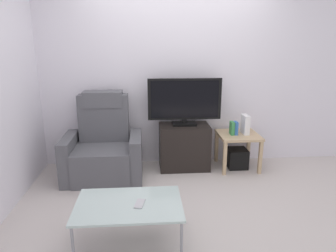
# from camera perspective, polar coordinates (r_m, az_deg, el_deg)

# --- Properties ---
(ground_plane) EXTENTS (6.40, 6.40, 0.00)m
(ground_plane) POSITION_cam_1_polar(r_m,az_deg,el_deg) (3.59, 3.27, -12.94)
(ground_plane) COLOR #BCB2AD
(wall_back) EXTENTS (6.40, 0.06, 2.60)m
(wall_back) POSITION_cam_1_polar(r_m,az_deg,el_deg) (4.30, 1.54, 10.03)
(wall_back) COLOR silver
(wall_back) RESTS_ON ground
(tv_stand) EXTENTS (0.67, 0.44, 0.61)m
(tv_stand) POSITION_cam_1_polar(r_m,az_deg,el_deg) (4.25, 3.01, -3.80)
(tv_stand) COLOR black
(tv_stand) RESTS_ON ground
(television) EXTENTS (0.98, 0.20, 0.63)m
(television) POSITION_cam_1_polar(r_m,az_deg,el_deg) (4.10, 3.10, 4.70)
(television) COLOR black
(television) RESTS_ON tv_stand
(recliner_armchair) EXTENTS (0.98, 0.78, 1.08)m
(recliner_armchair) POSITION_cam_1_polar(r_m,az_deg,el_deg) (4.06, -11.86, -4.08)
(recliner_armchair) COLOR #515156
(recliner_armchair) RESTS_ON ground
(side_table) EXTENTS (0.54, 0.54, 0.49)m
(side_table) POSITION_cam_1_polar(r_m,az_deg,el_deg) (4.32, 12.86, -2.42)
(side_table) COLOR tan
(side_table) RESTS_ON ground
(subwoofer_box) EXTENTS (0.27, 0.27, 0.27)m
(subwoofer_box) POSITION_cam_1_polar(r_m,az_deg,el_deg) (4.42, 12.65, -5.82)
(subwoofer_box) COLOR black
(subwoofer_box) RESTS_ON ground
(book_leftmost) EXTENTS (0.04, 0.12, 0.18)m
(book_leftmost) POSITION_cam_1_polar(r_m,az_deg,el_deg) (4.23, 11.78, -0.39)
(book_leftmost) COLOR #388C4C
(book_leftmost) RESTS_ON side_table
(book_middle) EXTENTS (0.04, 0.11, 0.18)m
(book_middle) POSITION_cam_1_polar(r_m,az_deg,el_deg) (4.24, 12.42, -0.37)
(book_middle) COLOR #3366B2
(book_middle) RESTS_ON side_table
(game_console) EXTENTS (0.07, 0.20, 0.26)m
(game_console) POSITION_cam_1_polar(r_m,az_deg,el_deg) (4.30, 14.13, 0.29)
(game_console) COLOR white
(game_console) RESTS_ON side_table
(coffee_table) EXTENTS (0.90, 0.60, 0.38)m
(coffee_table) POSITION_cam_1_polar(r_m,az_deg,el_deg) (2.71, -7.28, -14.51)
(coffee_table) COLOR #B2C6C1
(coffee_table) RESTS_ON ground
(cell_phone) EXTENTS (0.10, 0.16, 0.01)m
(cell_phone) POSITION_cam_1_polar(r_m,az_deg,el_deg) (2.68, -5.27, -14.13)
(cell_phone) COLOR #B7B7BC
(cell_phone) RESTS_ON coffee_table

